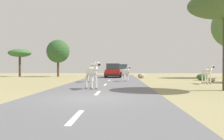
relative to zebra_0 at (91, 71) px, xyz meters
The scene contains 14 objects.
ground_plane 11.53m from the zebra_0, 82.95° to the right, with size 90.00×90.00×0.00m, color #998E60.
road 11.54m from the zebra_0, 82.61° to the right, with size 6.00×64.00×0.05m, color slate.
lane_markings 12.52m from the zebra_0, 83.20° to the right, with size 0.16×56.00×0.01m.
zebra_0 is the anchor object (origin of this frame).
zebra_1 7.07m from the zebra_0, 82.54° to the right, with size 1.17×1.55×1.64m.
zebra_2 3.24m from the zebra_0, 21.16° to the left, with size 0.92×1.39×1.42m.
zebra_3 9.58m from the zebra_0, ahead, with size 0.70×1.61×1.55m.
car_0 10.19m from the zebra_0, 80.77° to the left, with size 2.11×4.39×1.74m.
car_1 18.75m from the zebra_0, 81.78° to the left, with size 2.16×4.41×1.74m.
tree_0 18.15m from the zebra_0, 130.90° to the left, with size 3.23×3.23×3.90m.
tree_2 14.85m from the zebra_0, 115.11° to the left, with size 3.22×3.22×5.16m.
bush_2 11.34m from the zebra_0, 18.90° to the left, with size 1.11×1.00×0.67m, color #2D5628.
rock_0 10.90m from the zebra_0, ahead, with size 0.61×0.49×0.36m, color #A89E8C.
rock_2 10.12m from the zebra_0, 60.02° to the left, with size 0.82×0.89×0.59m, color #A89E8C.
Camera 1 is at (1.24, -10.41, 1.33)m, focal length 40.56 mm.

